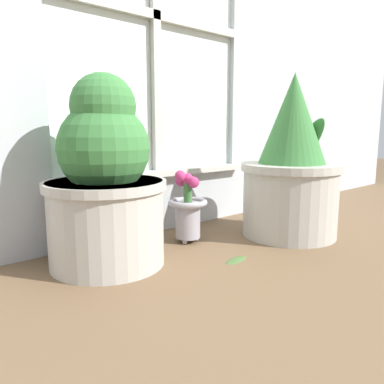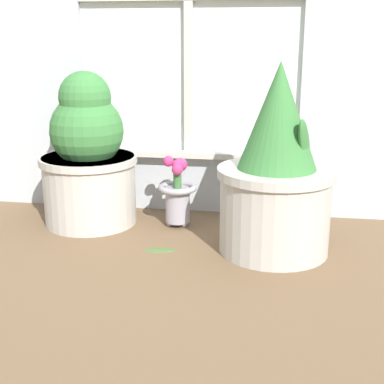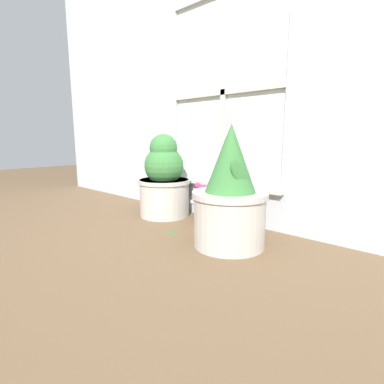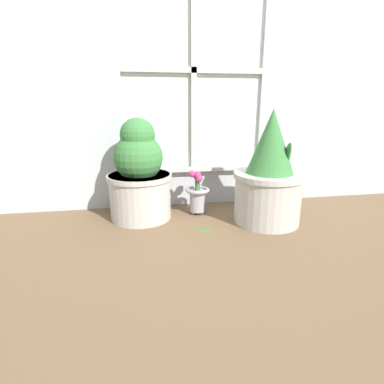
# 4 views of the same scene
# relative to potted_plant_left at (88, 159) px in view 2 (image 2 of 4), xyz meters

# --- Properties ---
(ground_plane) EXTENTS (10.00, 10.00, 0.00)m
(ground_plane) POSITION_rel_potted_plant_left_xyz_m (0.37, -0.33, -0.27)
(ground_plane) COLOR brown
(potted_plant_left) EXTENTS (0.39, 0.39, 0.61)m
(potted_plant_left) POSITION_rel_potted_plant_left_xyz_m (0.00, 0.00, 0.00)
(potted_plant_left) COLOR #B7B2A8
(potted_plant_left) RESTS_ON ground_plane
(potted_plant_right) EXTENTS (0.41, 0.41, 0.66)m
(potted_plant_right) POSITION_rel_potted_plant_left_xyz_m (0.74, -0.19, 0.01)
(potted_plant_right) COLOR #B7B2A8
(potted_plant_right) RESTS_ON ground_plane
(flower_vase) EXTENTS (0.15, 0.15, 0.29)m
(flower_vase) POSITION_rel_potted_plant_left_xyz_m (0.36, 0.01, -0.13)
(flower_vase) COLOR #99939E
(flower_vase) RESTS_ON ground_plane
(fallen_leaf) EXTENTS (0.12, 0.06, 0.01)m
(fallen_leaf) POSITION_rel_potted_plant_left_xyz_m (0.34, -0.26, -0.26)
(fallen_leaf) COLOR #476633
(fallen_leaf) RESTS_ON ground_plane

